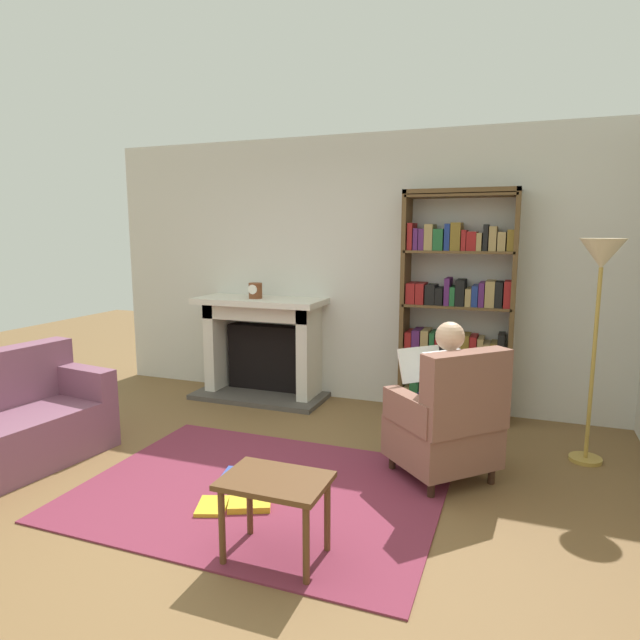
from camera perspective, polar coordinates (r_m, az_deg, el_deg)
ground at (r=3.67m, az=-8.54°, el=-19.24°), size 14.00×14.00×0.00m
back_wall at (r=5.61m, az=3.91°, el=5.16°), size 5.60×0.10×2.70m
area_rug at (r=3.90m, az=-6.31°, el=-17.28°), size 2.40×1.80×0.01m
fireplace at (r=5.83m, az=-5.93°, el=-2.49°), size 1.39×0.64×1.06m
mantel_clock at (r=5.67m, az=-6.79°, el=3.07°), size 0.14×0.14×0.16m
bookshelf at (r=5.22m, az=14.15°, el=0.98°), size 1.02×0.32×2.13m
armchair_reading at (r=3.97m, az=13.28°, el=-10.46°), size 0.89×0.89×0.97m
seated_reader at (r=4.00m, az=12.35°, el=-7.33°), size 0.58×0.58×1.14m
side_table at (r=3.03m, az=-4.71°, el=-17.44°), size 0.56×0.39×0.46m
scattered_books at (r=3.87m, az=-7.75°, el=-17.19°), size 0.57×0.77×0.04m
floor_lamp at (r=4.47m, az=27.32°, el=4.29°), size 0.32×0.32×1.70m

